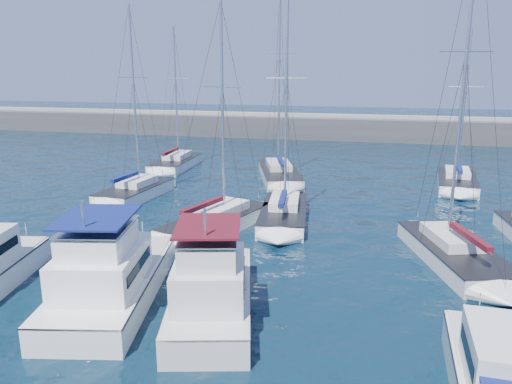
% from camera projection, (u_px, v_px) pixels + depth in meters
% --- Properties ---
extents(ground, '(220.00, 220.00, 0.00)m').
position_uv_depth(ground, '(225.00, 290.00, 23.29)').
color(ground, black).
rests_on(ground, ground).
extents(breakwater, '(160.00, 6.00, 4.45)m').
position_uv_depth(breakwater, '(328.00, 131.00, 72.10)').
color(breakwater, '#424244').
rests_on(breakwater, ground).
extents(motor_yacht_port_inner, '(5.59, 10.34, 4.69)m').
position_uv_depth(motor_yacht_port_inner, '(109.00, 279.00, 21.84)').
color(motor_yacht_port_inner, white).
rests_on(motor_yacht_port_inner, ground).
extents(motor_yacht_stbd_inner, '(5.23, 9.16, 4.69)m').
position_uv_depth(motor_yacht_stbd_inner, '(211.00, 291.00, 20.63)').
color(motor_yacht_stbd_inner, silver).
rests_on(motor_yacht_stbd_inner, ground).
extents(motor_yacht_stbd_outer, '(2.82, 7.02, 3.20)m').
position_uv_depth(motor_yacht_stbd_outer, '(499.00, 380.00, 15.13)').
color(motor_yacht_stbd_outer, silver).
rests_on(motor_yacht_stbd_outer, ground).
extents(sailboat_mid_a, '(3.86, 7.54, 14.94)m').
position_uv_depth(sailboat_mid_a, '(135.00, 191.00, 39.44)').
color(sailboat_mid_a, white).
rests_on(sailboat_mid_a, ground).
extents(sailboat_mid_b, '(5.63, 9.27, 14.27)m').
position_uv_depth(sailboat_mid_b, '(217.00, 222.00, 31.85)').
color(sailboat_mid_b, white).
rests_on(sailboat_mid_b, ground).
extents(sailboat_mid_c, '(3.82, 8.46, 15.06)m').
position_uv_depth(sailboat_mid_c, '(284.00, 214.00, 33.54)').
color(sailboat_mid_c, white).
rests_on(sailboat_mid_c, ground).
extents(sailboat_mid_d, '(5.56, 9.25, 17.52)m').
position_uv_depth(sailboat_mid_d, '(454.00, 252.00, 26.55)').
color(sailboat_mid_d, silver).
rests_on(sailboat_mid_d, ground).
extents(sailboat_back_a, '(3.24, 8.21, 14.30)m').
position_uv_depth(sailboat_back_a, '(176.00, 163.00, 50.96)').
color(sailboat_back_a, white).
rests_on(sailboat_back_a, ground).
extents(sailboat_back_b, '(5.91, 10.33, 18.18)m').
position_uv_depth(sailboat_back_b, '(279.00, 173.00, 46.01)').
color(sailboat_back_b, silver).
rests_on(sailboat_back_b, ground).
extents(sailboat_back_c, '(3.83, 8.20, 13.51)m').
position_uv_depth(sailboat_back_c, '(457.00, 182.00, 42.84)').
color(sailboat_back_c, white).
rests_on(sailboat_back_c, ground).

